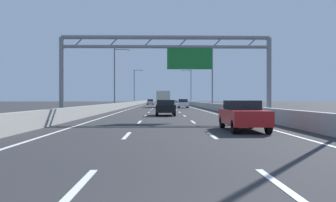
{
  "coord_description": "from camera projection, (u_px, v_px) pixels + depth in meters",
  "views": [
    {
      "loc": [
        -0.33,
        -2.93,
        1.55
      ],
      "look_at": [
        0.79,
        58.78,
        1.21
      ],
      "focal_mm": 38.95,
      "sensor_mm": 36.0,
      "label": 1
    }
  ],
  "objects": [
    {
      "name": "streetlamp_left_far",
      "position": [
        135.0,
        85.0,
        98.47
      ],
      "size": [
        2.58,
        0.28,
        9.5
      ],
      "color": "slate",
      "rests_on": "ground_plane"
    },
    {
      "name": "lane_dash_right_4",
      "position": [
        180.0,
        112.0,
        42.47
      ],
      "size": [
        0.16,
        3.0,
        0.01
      ],
      "primitive_type": "cube",
      "color": "white",
      "rests_on": "ground_plane"
    },
    {
      "name": "lane_dash_right_14",
      "position": [
        167.0,
        103.0,
        132.45
      ],
      "size": [
        0.16,
        3.0,
        0.01
      ],
      "primitive_type": "cube",
      "color": "white",
      "rests_on": "ground_plane"
    },
    {
      "name": "black_car",
      "position": [
        165.0,
        107.0,
        34.21
      ],
      "size": [
        1.8,
        4.54,
        1.47
      ],
      "color": "black",
      "rests_on": "ground_plane"
    },
    {
      "name": "lane_dash_right_12",
      "position": [
        168.0,
        104.0,
        114.46
      ],
      "size": [
        0.16,
        3.0,
        0.01
      ],
      "primitive_type": "cube",
      "color": "white",
      "rests_on": "ground_plane"
    },
    {
      "name": "lane_dash_left_7",
      "position": [
        154.0,
        107.0,
        69.4
      ],
      "size": [
        0.16,
        3.0,
        0.01
      ],
      "primitive_type": "cube",
      "color": "white",
      "rests_on": "ground_plane"
    },
    {
      "name": "lane_dash_right_17",
      "position": [
        166.0,
        103.0,
        159.45
      ],
      "size": [
        0.16,
        3.0,
        0.01
      ],
      "primitive_type": "cube",
      "color": "white",
      "rests_on": "ground_plane"
    },
    {
      "name": "edge_line_left",
      "position": [
        142.0,
        105.0,
        90.83
      ],
      "size": [
        0.16,
        176.0,
        0.01
      ],
      "primitive_type": "cube",
      "color": "white",
      "rests_on": "ground_plane"
    },
    {
      "name": "lane_dash_right_5",
      "position": [
        176.0,
        110.0,
        51.47
      ],
      "size": [
        0.16,
        3.0,
        0.01
      ],
      "primitive_type": "cube",
      "color": "white",
      "rests_on": "ground_plane"
    },
    {
      "name": "ground_plane",
      "position": [
        163.0,
        104.0,
        102.93
      ],
      "size": [
        260.0,
        260.0,
        0.0
      ],
      "primitive_type": "plane",
      "color": "#2D2D30"
    },
    {
      "name": "lane_dash_right_13",
      "position": [
        168.0,
        104.0,
        123.46
      ],
      "size": [
        0.16,
        3.0,
        0.01
      ],
      "primitive_type": "cube",
      "color": "white",
      "rests_on": "ground_plane"
    },
    {
      "name": "lane_dash_left_17",
      "position": [
        158.0,
        103.0,
        159.38
      ],
      "size": [
        0.16,
        3.0,
        0.01
      ],
      "primitive_type": "cube",
      "color": "white",
      "rests_on": "ground_plane"
    },
    {
      "name": "lane_dash_right_1",
      "position": [
        212.0,
        135.0,
        15.48
      ],
      "size": [
        0.16,
        3.0,
        0.01
      ],
      "primitive_type": "cube",
      "color": "white",
      "rests_on": "ground_plane"
    },
    {
      "name": "lane_dash_left_11",
      "position": [
        156.0,
        104.0,
        105.39
      ],
      "size": [
        0.16,
        3.0,
        0.01
      ],
      "primitive_type": "cube",
      "color": "white",
      "rests_on": "ground_plane"
    },
    {
      "name": "lane_dash_right_6",
      "position": [
        174.0,
        108.0,
        60.47
      ],
      "size": [
        0.16,
        3.0,
        0.01
      ],
      "primitive_type": "cube",
      "color": "white",
      "rests_on": "ground_plane"
    },
    {
      "name": "lane_dash_right_10",
      "position": [
        169.0,
        105.0,
        96.46
      ],
      "size": [
        0.16,
        3.0,
        0.01
      ],
      "primitive_type": "cube",
      "color": "white",
      "rests_on": "ground_plane"
    },
    {
      "name": "barrier_left",
      "position": [
        140.0,
        102.0,
        112.8
      ],
      "size": [
        0.45,
        220.0,
        0.95
      ],
      "color": "#9E9E99",
      "rests_on": "ground_plane"
    },
    {
      "name": "lane_dash_right_11",
      "position": [
        169.0,
        104.0,
        105.46
      ],
      "size": [
        0.16,
        3.0,
        0.01
      ],
      "primitive_type": "cube",
      "color": "white",
      "rests_on": "ground_plane"
    },
    {
      "name": "box_truck",
      "position": [
        163.0,
        99.0,
        69.53
      ],
      "size": [
        2.46,
        8.35,
        3.01
      ],
      "color": "#194799",
      "rests_on": "ground_plane"
    },
    {
      "name": "green_car",
      "position": [
        162.0,
        102.0,
        109.78
      ],
      "size": [
        1.75,
        4.64,
        1.49
      ],
      "color": "#1E7A38",
      "rests_on": "ground_plane"
    },
    {
      "name": "lane_dash_left_13",
      "position": [
        157.0,
        104.0,
        123.39
      ],
      "size": [
        0.16,
        3.0,
        0.01
      ],
      "primitive_type": "cube",
      "color": "white",
      "rests_on": "ground_plane"
    },
    {
      "name": "streetlamp_right_far",
      "position": [
        190.0,
        85.0,
        98.74
      ],
      "size": [
        2.58,
        0.28,
        9.5
      ],
      "color": "slate",
      "rests_on": "ground_plane"
    },
    {
      "name": "lane_dash_left_0",
      "position": [
        78.0,
        187.0,
        6.41
      ],
      "size": [
        0.16,
        3.0,
        0.01
      ],
      "primitive_type": "cube",
      "color": "white",
      "rests_on": "ground_plane"
    },
    {
      "name": "lane_dash_right_3",
      "position": [
        185.0,
        116.0,
        33.47
      ],
      "size": [
        0.16,
        3.0,
        0.01
      ],
      "primitive_type": "cube",
      "color": "white",
      "rests_on": "ground_plane"
    },
    {
      "name": "lane_dash_left_14",
      "position": [
        157.0,
        103.0,
        132.39
      ],
      "size": [
        0.16,
        3.0,
        0.01
      ],
      "primitive_type": "cube",
      "color": "white",
      "rests_on": "ground_plane"
    },
    {
      "name": "lane_dash_left_10",
      "position": [
        156.0,
        105.0,
        96.4
      ],
      "size": [
        0.16,
        3.0,
        0.01
      ],
      "primitive_type": "cube",
      "color": "white",
      "rests_on": "ground_plane"
    },
    {
      "name": "lane_dash_right_7",
      "position": [
        173.0,
        107.0,
        69.47
      ],
      "size": [
        0.16,
        3.0,
        0.01
      ],
      "primitive_type": "cube",
      "color": "white",
      "rests_on": "ground_plane"
    },
    {
      "name": "lane_dash_left_2",
      "position": [
        140.0,
        122.0,
        24.41
      ],
      "size": [
        0.16,
        3.0,
        0.01
      ],
      "primitive_type": "cube",
      "color": "white",
      "rests_on": "ground_plane"
    },
    {
      "name": "lane_dash_left_6",
      "position": [
        153.0,
        108.0,
        60.4
      ],
      "size": [
        0.16,
        3.0,
        0.01
      ],
      "primitive_type": "cube",
      "color": "white",
      "rests_on": "ground_plane"
    },
    {
      "name": "lane_dash_right_16",
      "position": [
        167.0,
        103.0,
        150.45
      ],
      "size": [
        0.16,
        3.0,
        0.01
      ],
      "primitive_type": "cube",
      "color": "white",
      "rests_on": "ground_plane"
    },
    {
      "name": "silver_car",
      "position": [
        150.0,
        102.0,
        99.46
      ],
      "size": [
        1.71,
        4.66,
        1.5
      ],
      "color": "#A8ADB2",
      "rests_on": "ground_plane"
    },
    {
      "name": "lane_dash_left_3",
      "position": [
        145.0,
        116.0,
        33.41
      ],
      "size": [
        0.16,
        3.0,
        0.01
      ],
      "primitive_type": "cube",
      "color": "white",
      "rests_on": "ground_plane"
    },
    {
      "name": "lane_dash_right_8",
      "position": [
        171.0,
        106.0,
        78.46
      ],
      "size": [
        0.16,
        3.0,
        0.01
      ],
      "primitive_type": "cube",
      "color": "white",
      "rests_on": "ground_plane"
    },
    {
      "name": "lane_dash_left_1",
      "position": [
        127.0,
        135.0,
        15.41
      ],
      "size": [
        0.16,
        3.0,
        0.01
      ],
      "primitive_type": "cube",
      "color": "white",
      "rests_on": "ground_plane"
    },
    {
      "name": "white_car",
      "position": [
        183.0,
        103.0,
        63.77
      ],
      "size": [
        1.72,
        4.22,
        1.54
      ],
      "color": "silver",
      "rests_on": "ground_plane"
    },
    {
      "name": "lane_dash_right_9",
      "position": [
        170.0,
        105.0,
        87.46
      ],
      "size": [
        0.16,
        3.0,
        0.01
      ],
      "primitive_type": "cube",
      "color": "white",
      "rests_on": "ground_plane"
    },
    {
      "name": "lane_dash_left_12",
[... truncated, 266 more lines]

